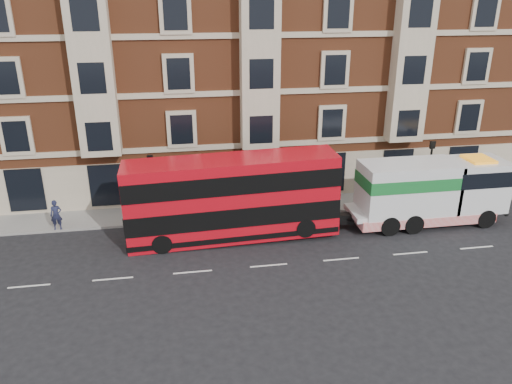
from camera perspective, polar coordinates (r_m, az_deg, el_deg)
ground at (r=26.64m, az=1.45°, el=-8.40°), size 120.00×120.00×0.00m
sidewalk at (r=33.21m, az=-1.01°, el=-1.88°), size 90.00×3.00×0.15m
victorian_terrace at (r=38.08m, az=-2.11°, el=16.72°), size 45.00×12.00×20.40m
lamp_post_west at (r=30.76m, az=-11.79°, el=0.90°), size 0.35×0.15×4.35m
lamp_post_east at (r=34.88m, az=19.21°, el=2.62°), size 0.35×0.15×4.35m
double_decker_bus at (r=28.48m, az=-2.75°, el=-0.56°), size 12.04×2.76×4.87m
tow_truck at (r=32.25m, az=19.05°, el=0.08°), size 9.64×2.85×4.02m
pedestrian at (r=32.10m, az=-21.87°, el=-2.46°), size 0.71×0.50×1.85m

